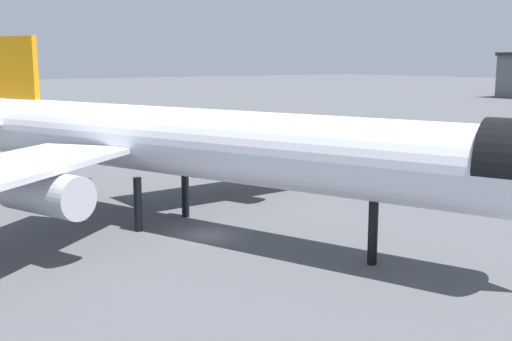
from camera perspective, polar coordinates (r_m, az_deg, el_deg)
ground at (r=51.19m, az=-4.44°, el=-5.86°), size 900.00×900.00×0.00m
airliner_near_gate at (r=52.33m, az=-6.79°, el=2.48°), size 57.82×51.56×16.31m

